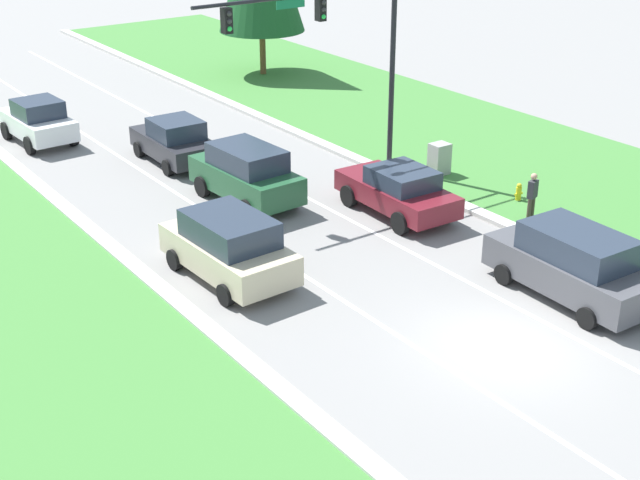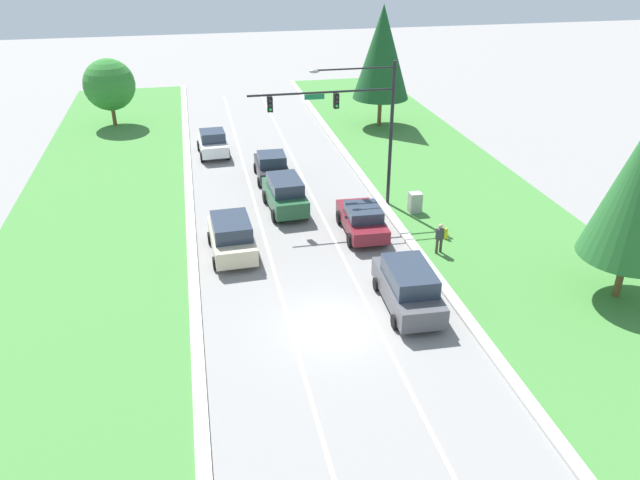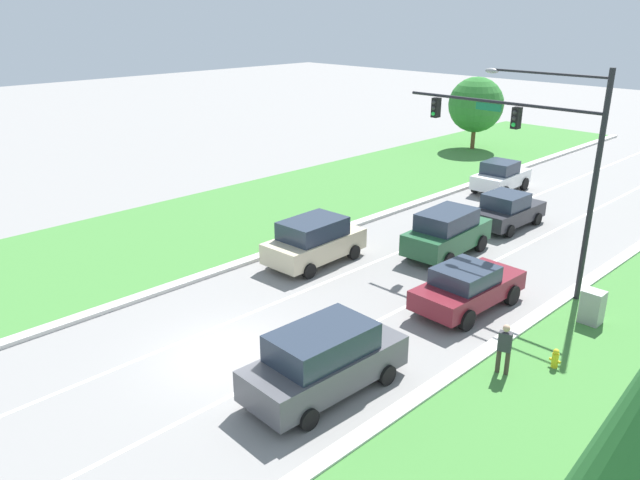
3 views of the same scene
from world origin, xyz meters
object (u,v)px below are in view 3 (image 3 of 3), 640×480
(white_sedan, at_px, (501,176))
(utility_cabinet, at_px, (592,308))
(charcoal_sedan, at_px, (507,210))
(champagne_suv, at_px, (314,241))
(traffic_signal_mast, at_px, (538,143))
(burgundy_sedan, at_px, (468,287))
(graphite_suv, at_px, (324,360))
(fire_hydrant, at_px, (555,359))
(oak_near_left_tree, at_px, (476,105))
(forest_suv, at_px, (447,232))
(pedestrian, at_px, (504,348))

(white_sedan, relative_size, utility_cabinet, 3.31)
(charcoal_sedan, relative_size, champagne_suv, 0.93)
(traffic_signal_mast, xyz_separation_m, champagne_suv, (-7.33, -4.38, -4.62))
(burgundy_sedan, bearing_deg, white_sedan, 117.93)
(burgundy_sedan, bearing_deg, graphite_suv, -87.75)
(traffic_signal_mast, xyz_separation_m, graphite_suv, (-0.23, -10.89, -4.60))
(champagne_suv, relative_size, fire_hydrant, 6.59)
(fire_hydrant, bearing_deg, burgundy_sedan, 158.68)
(white_sedan, distance_m, oak_near_left_tree, 12.11)
(champagne_suv, distance_m, graphite_suv, 9.63)
(traffic_signal_mast, distance_m, utility_cabinet, 6.24)
(burgundy_sedan, xyz_separation_m, graphite_suv, (0.05, -7.37, 0.15))
(charcoal_sedan, bearing_deg, utility_cabinet, -43.41)
(forest_suv, height_order, fire_hydrant, forest_suv)
(pedestrian, relative_size, oak_near_left_tree, 0.31)
(charcoal_sedan, distance_m, pedestrian, 14.03)
(burgundy_sedan, height_order, champagne_suv, champagne_suv)
(champagne_suv, relative_size, graphite_suv, 0.92)
(fire_hydrant, bearing_deg, champagne_suv, 176.12)
(white_sedan, relative_size, champagne_suv, 0.91)
(graphite_suv, bearing_deg, burgundy_sedan, 92.27)
(fire_hydrant, height_order, oak_near_left_tree, oak_near_left_tree)
(utility_cabinet, bearing_deg, traffic_signal_mast, 155.90)
(champagne_suv, bearing_deg, forest_suv, 51.70)
(white_sedan, relative_size, oak_near_left_tree, 0.76)
(champagne_suv, height_order, graphite_suv, graphite_suv)
(champagne_suv, bearing_deg, burgundy_sedan, 4.71)
(oak_near_left_tree, bearing_deg, champagne_suv, -72.54)
(forest_suv, distance_m, oak_near_left_tree, 22.91)
(charcoal_sedan, height_order, pedestrian, charcoal_sedan)
(burgundy_sedan, relative_size, fire_hydrant, 6.68)
(charcoal_sedan, xyz_separation_m, oak_near_left_tree, (-11.14, 14.56, 2.57))
(fire_hydrant, bearing_deg, forest_suv, 144.47)
(forest_suv, xyz_separation_m, charcoal_sedan, (-0.07, 5.29, -0.20))
(burgundy_sedan, distance_m, oak_near_left_tree, 28.09)
(graphite_suv, distance_m, oak_near_left_tree, 34.56)
(charcoal_sedan, distance_m, oak_near_left_tree, 18.51)
(traffic_signal_mast, xyz_separation_m, pedestrian, (2.92, -6.56, -4.68))
(utility_cabinet, bearing_deg, charcoal_sedan, 135.58)
(burgundy_sedan, xyz_separation_m, utility_cabinet, (3.71, 1.99, -0.23))
(charcoal_sedan, relative_size, utility_cabinet, 3.39)
(forest_suv, xyz_separation_m, burgundy_sedan, (3.58, -3.90, -0.20))
(forest_suv, xyz_separation_m, white_sedan, (-3.59, 10.77, -0.13))
(white_sedan, xyz_separation_m, fire_hydrant, (11.33, -16.30, -0.59))
(graphite_suv, xyz_separation_m, pedestrian, (3.16, 4.33, -0.08))
(burgundy_sedan, distance_m, charcoal_sedan, 9.89)
(traffic_signal_mast, xyz_separation_m, oak_near_left_tree, (-15.07, 20.23, -2.19))
(forest_suv, height_order, oak_near_left_tree, oak_near_left_tree)
(burgundy_sedan, relative_size, champagne_suv, 1.01)
(pedestrian, bearing_deg, traffic_signal_mast, -83.82)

